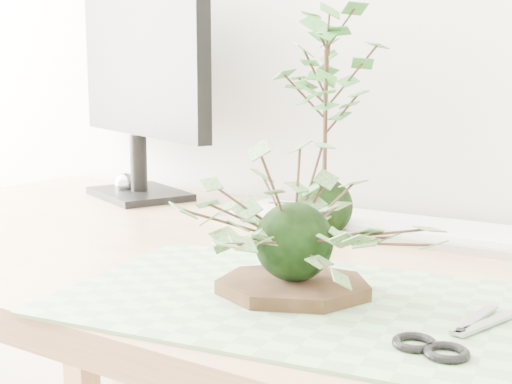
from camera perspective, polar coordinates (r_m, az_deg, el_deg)
desk at (r=0.98m, az=2.96°, el=-10.08°), size 1.60×0.70×0.74m
cutting_mat at (r=0.78m, az=2.62°, el=-8.59°), size 0.52×0.39×0.00m
stone_dish at (r=0.79m, az=3.01°, el=-7.57°), size 0.23×0.23×0.01m
ivy_kokedama at (r=0.77m, az=3.07°, el=-1.06°), size 0.29×0.29×0.17m
maple_kokedama at (r=1.05m, az=5.64°, el=10.14°), size 0.20×0.20×0.36m
keyboard at (r=1.12m, az=9.66°, el=-2.64°), size 0.51×0.16×0.02m
monitor at (r=1.39m, az=-9.36°, el=9.93°), size 0.47×0.23×0.44m
foil_ball at (r=1.43m, az=-10.38°, el=0.63°), size 0.04×0.04×0.04m
scissors at (r=0.67m, az=15.07°, el=-11.54°), size 0.08×0.17×0.01m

